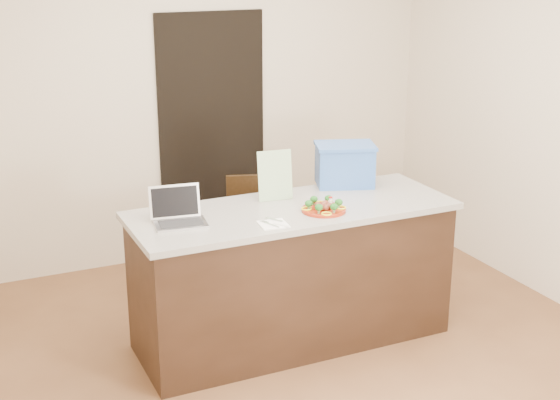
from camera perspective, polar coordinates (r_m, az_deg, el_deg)
name	(u,v)px	position (r m, az deg, el deg)	size (l,w,h in m)	color
ground	(309,356)	(5.06, 2.14, -11.31)	(4.00, 4.00, 0.00)	brown
room_shell	(312,104)	(4.49, 2.38, 7.03)	(4.00, 4.00, 4.00)	white
doorway	(212,136)	(6.44, -4.96, 4.71)	(0.90, 0.02, 2.00)	black
island	(292,275)	(5.05, 0.91, -5.47)	(2.06, 0.76, 0.92)	black
plate	(324,210)	(4.82, 3.22, -0.70)	(0.28, 0.28, 0.02)	maroon
meatballs	(324,206)	(4.81, 3.24, -0.42)	(0.11, 0.10, 0.04)	brown
broccoli	(324,203)	(4.81, 3.22, -0.21)	(0.23, 0.23, 0.04)	#144D15
pepper_rings	(324,208)	(4.82, 3.22, -0.59)	(0.27, 0.27, 0.01)	yellow
napkin	(273,224)	(4.58, -0.50, -1.78)	(0.16, 0.16, 0.01)	white
fork	(269,223)	(4.58, -0.77, -1.71)	(0.05, 0.16, 0.00)	#B9B9BE
knife	(279,223)	(4.57, -0.06, -1.72)	(0.08, 0.21, 0.01)	white
yogurt_bottle	(330,203)	(4.88, 3.70, -0.23)	(0.03, 0.03, 0.07)	silver
laptop	(178,213)	(4.64, -7.49, -0.95)	(0.33, 0.28, 0.21)	silver
leaflet	(275,175)	(4.99, -0.37, 1.81)	(0.23, 0.00, 0.32)	white
blue_box	(345,164)	(5.33, 4.75, 2.61)	(0.47, 0.40, 0.29)	#315EB2
chair	(256,225)	(5.87, -1.75, -1.83)	(0.48, 0.49, 0.85)	#301E0E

